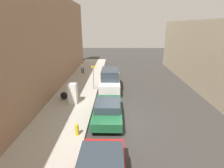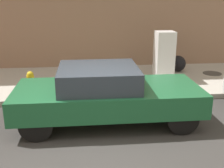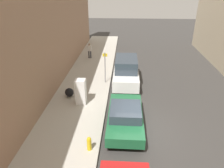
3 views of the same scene
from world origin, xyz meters
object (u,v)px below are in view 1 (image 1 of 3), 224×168
object	(u,v)px
trash_bag	(64,96)
parked_sedan_green	(108,110)
parked_van_white	(110,80)
discarded_refrigerator	(73,94)
fire_hydrant	(77,129)
street_sign_post	(93,76)
pedestrian_walking_far	(82,67)

from	to	relation	value
trash_bag	parked_sedan_green	xyz separation A→B (m)	(3.95, -3.14, 0.27)
parked_van_white	discarded_refrigerator	bearing A→B (deg)	-128.17
fire_hydrant	street_sign_post	bearing A→B (deg)	89.59
pedestrian_walking_far	parked_van_white	size ratio (longest dim) A/B	0.31
street_sign_post	fire_hydrant	bearing A→B (deg)	-90.41
trash_bag	parked_sedan_green	distance (m)	5.06
discarded_refrigerator	parked_van_white	xyz separation A→B (m)	(2.93, 3.73, 0.03)
discarded_refrigerator	parked_sedan_green	bearing A→B (deg)	-37.75
street_sign_post	trash_bag	distance (m)	3.58
fire_hydrant	trash_bag	size ratio (longest dim) A/B	1.19
pedestrian_walking_far	parked_sedan_green	xyz separation A→B (m)	(3.83, -11.65, -0.30)
discarded_refrigerator	pedestrian_walking_far	size ratio (longest dim) A/B	1.10
street_sign_post	parked_van_white	bearing A→B (deg)	11.53
fire_hydrant	pedestrian_walking_far	xyz separation A→B (m)	(-2.13, 13.75, 0.50)
street_sign_post	fire_hydrant	xyz separation A→B (m)	(-0.06, -7.77, -1.01)
pedestrian_walking_far	parked_van_white	world-z (taller)	parked_van_white
pedestrian_walking_far	parked_van_white	distance (m)	6.82
trash_bag	parked_van_white	world-z (taller)	parked_van_white
discarded_refrigerator	trash_bag	distance (m)	1.44
parked_sedan_green	parked_van_white	distance (m)	6.01
parked_sedan_green	fire_hydrant	bearing A→B (deg)	-129.06
fire_hydrant	trash_bag	world-z (taller)	fire_hydrant
discarded_refrigerator	parked_sedan_green	distance (m)	3.72
discarded_refrigerator	parked_sedan_green	world-z (taller)	discarded_refrigerator
fire_hydrant	trash_bag	bearing A→B (deg)	113.19
trash_bag	parked_sedan_green	world-z (taller)	parked_sedan_green
fire_hydrant	pedestrian_walking_far	bearing A→B (deg)	98.81
fire_hydrant	trash_bag	distance (m)	5.71
discarded_refrigerator	pedestrian_walking_far	xyz separation A→B (m)	(-0.90, 9.38, 0.03)
fire_hydrant	pedestrian_walking_far	size ratio (longest dim) A/B	0.48
fire_hydrant	parked_sedan_green	distance (m)	2.71
street_sign_post	parked_van_white	distance (m)	1.76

